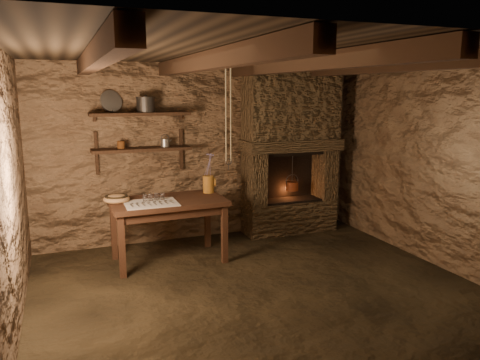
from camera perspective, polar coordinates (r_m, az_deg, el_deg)
name	(u,v)px	position (r m, az deg, el deg)	size (l,w,h in m)	color
floor	(259,290)	(4.99, 2.30, -13.29)	(4.50, 4.50, 0.00)	black
back_wall	(202,152)	(6.49, -4.67, 3.38)	(4.50, 0.04, 2.40)	#523926
front_wall	(393,234)	(2.96, 18.17, -6.25)	(4.50, 0.04, 2.40)	#523926
left_wall	(8,195)	(4.28, -26.42, -1.66)	(0.04, 4.00, 2.40)	#523926
right_wall	(437,164)	(5.90, 22.90, 1.79)	(0.04, 4.00, 2.40)	#523926
ceiling	(261,52)	(4.57, 2.54, 15.34)	(4.50, 4.00, 0.04)	black
beam_far_left	(96,58)	(4.19, -17.20, 14.04)	(0.14, 3.95, 0.16)	black
beam_mid_left	(210,61)	(4.39, -3.66, 14.33)	(0.14, 3.95, 0.16)	black
beam_mid_right	(307,63)	(4.79, 8.19, 13.96)	(0.14, 3.95, 0.16)	black
beam_far_right	(390,65)	(5.34, 17.84, 13.23)	(0.14, 3.95, 0.16)	black
shelf_lower	(142,149)	(6.14, -11.90, 3.69)	(1.25, 0.30, 0.04)	black
shelf_upper	(140,114)	(6.10, -12.06, 7.88)	(1.25, 0.30, 0.04)	black
hearth	(290,148)	(6.74, 6.15, 3.86)	(1.43, 0.51, 2.30)	#3C2D1E
work_table	(168,228)	(5.72, -8.72, -5.82)	(1.36, 0.80, 0.77)	#331C11
linen_cloth	(151,203)	(5.47, -10.78, -2.80)	(0.59, 0.48, 0.01)	white
pewter_cutlery_row	(151,203)	(5.45, -10.75, -2.74)	(0.50, 0.19, 0.01)	gray
drinking_glasses	(151,197)	(5.57, -10.82, -2.10)	(0.19, 0.06, 0.08)	white
stoneware_jug	(209,176)	(5.92, -3.85, 0.51)	(0.18, 0.18, 0.50)	#A76820
wooden_bowl	(117,199)	(5.62, -14.82, -2.26)	(0.31, 0.31, 0.11)	#A27446
iron_stockpot	(146,105)	(6.11, -11.41, 8.92)	(0.23, 0.23, 0.17)	#2B2927
tin_pan	(111,101)	(6.15, -15.47, 9.24)	(0.28, 0.28, 0.04)	#A8A7A2
small_kettle	(165,143)	(6.18, -9.12, 4.50)	(0.15, 0.11, 0.16)	#A8A7A2
rusty_tin	(121,145)	(6.09, -14.30, 4.17)	(0.10, 0.10, 0.10)	#4E270F
red_pot	(292,185)	(6.79, 6.36, -0.66)	(0.24, 0.24, 0.54)	maroon
hanging_ropes	(228,111)	(5.56, -1.44, 8.36)	(0.08, 0.08, 1.20)	#C2B489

